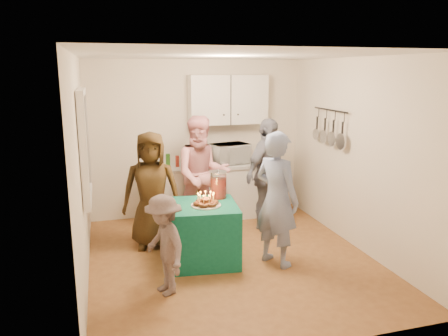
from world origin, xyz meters
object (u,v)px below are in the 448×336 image
object	(u,v)px
counter	(213,192)
party_table	(203,233)
punch_jar	(218,185)
woman_back_left	(151,190)
microwave	(230,154)
woman_back_center	(202,175)
man_birthday	(277,199)
child_near_left	(164,245)
woman_back_right	(267,174)

from	to	relation	value
counter	party_table	world-z (taller)	counter
punch_jar	woman_back_left	size ratio (longest dim) A/B	0.21
microwave	woman_back_left	world-z (taller)	woman_back_left
punch_jar	microwave	bearing A→B (deg)	67.46
microwave	punch_jar	xyz separation A→B (m)	(-0.58, -1.40, -0.14)
woman_back_center	woman_back_left	bearing A→B (deg)	-150.71
microwave	man_birthday	world-z (taller)	man_birthday
party_table	man_birthday	size ratio (longest dim) A/B	0.50
man_birthday	child_near_left	world-z (taller)	man_birthday
man_birthday	woman_back_left	size ratio (longest dim) A/B	1.06
party_table	woman_back_right	size ratio (longest dim) A/B	0.49
woman_back_right	punch_jar	bearing A→B (deg)	178.19
woman_back_right	man_birthday	bearing A→B (deg)	-143.19
man_birthday	woman_back_right	distance (m)	1.30
microwave	party_table	distance (m)	1.98
party_table	punch_jar	world-z (taller)	punch_jar
woman_back_center	woman_back_right	size ratio (longest dim) A/B	1.03
counter	punch_jar	bearing A→B (deg)	-101.86
woman_back_left	microwave	bearing A→B (deg)	43.92
counter	man_birthday	distance (m)	2.04
woman_back_center	child_near_left	size ratio (longest dim) A/B	1.57
child_near_left	woman_back_center	bearing A→B (deg)	137.27
man_birthday	child_near_left	xyz separation A→B (m)	(-1.47, -0.37, -0.29)
punch_jar	woman_back_center	xyz separation A→B (m)	(-0.03, 0.81, -0.04)
punch_jar	woman_back_center	world-z (taller)	woman_back_center
punch_jar	woman_back_center	bearing A→B (deg)	92.01
microwave	woman_back_right	size ratio (longest dim) A/B	0.34
man_birthday	woman_back_center	bearing A→B (deg)	-4.86
microwave	woman_back_left	xyz separation A→B (m)	(-1.42, -0.97, -0.26)
microwave	party_table	xyz separation A→B (m)	(-0.85, -1.65, -0.69)
woman_back_center	child_near_left	bearing A→B (deg)	-111.35
woman_back_right	child_near_left	world-z (taller)	woman_back_right
woman_back_right	microwave	bearing A→B (deg)	80.24
counter	party_table	bearing A→B (deg)	-108.81
party_table	woman_back_center	xyz separation A→B (m)	(0.24, 1.05, 0.51)
woman_back_left	counter	bearing A→B (deg)	50.17
woman_back_left	woman_back_center	size ratio (longest dim) A/B	0.92
counter	punch_jar	distance (m)	1.52
punch_jar	woman_back_center	size ratio (longest dim) A/B	0.19
woman_back_left	child_near_left	world-z (taller)	woman_back_left
man_birthday	woman_back_center	world-z (taller)	woman_back_center
man_birthday	woman_back_left	world-z (taller)	man_birthday
microwave	child_near_left	world-z (taller)	microwave
child_near_left	woman_back_left	bearing A→B (deg)	161.45
microwave	woman_back_center	world-z (taller)	woman_back_center
man_birthday	woman_back_left	xyz separation A→B (m)	(-1.44, 1.01, -0.04)
microwave	woman_back_left	distance (m)	1.74
man_birthday	woman_back_left	distance (m)	1.75
counter	punch_jar	size ratio (longest dim) A/B	6.47
party_table	woman_back_right	xyz separation A→B (m)	(1.22, 0.92, 0.48)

